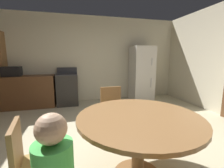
{
  "coord_description": "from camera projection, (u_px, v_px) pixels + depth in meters",
  "views": [
    {
      "loc": [
        -0.52,
        -2.03,
        1.37
      ],
      "look_at": [
        0.24,
        1.01,
        0.85
      ],
      "focal_mm": 24.27,
      "sensor_mm": 36.0,
      "label": 1
    }
  ],
  "objects": [
    {
      "name": "ground_plane",
      "position": [
        113.0,
        150.0,
        2.29
      ],
      "size": [
        14.0,
        14.0,
        0.0
      ],
      "primitive_type": "plane",
      "color": "beige"
    },
    {
      "name": "wall_back",
      "position": [
        90.0,
        59.0,
        4.95
      ],
      "size": [
        6.19,
        0.12,
        2.7
      ],
      "primitive_type": "cube",
      "color": "beige",
      "rests_on": "ground"
    },
    {
      "name": "kitchen_counter",
      "position": [
        23.0,
        92.0,
        4.25
      ],
      "size": [
        1.72,
        0.6,
        0.9
      ],
      "primitive_type": "cube",
      "color": "brown",
      "rests_on": "ground"
    },
    {
      "name": "oven_range",
      "position": [
        68.0,
        89.0,
        4.54
      ],
      "size": [
        0.6,
        0.6,
        1.1
      ],
      "color": "#2D2B28",
      "rests_on": "ground"
    },
    {
      "name": "refrigerator",
      "position": [
        141.0,
        74.0,
        4.99
      ],
      "size": [
        0.68,
        0.68,
        1.76
      ],
      "color": "silver",
      "rests_on": "ground"
    },
    {
      "name": "microwave",
      "position": [
        12.0,
        71.0,
        4.1
      ],
      "size": [
        0.44,
        0.32,
        0.26
      ],
      "primitive_type": "cube",
      "color": "black",
      "rests_on": "kitchen_counter"
    },
    {
      "name": "dining_table",
      "position": [
        139.0,
        128.0,
        1.67
      ],
      "size": [
        1.35,
        1.35,
        0.76
      ],
      "color": "olive",
      "rests_on": "ground"
    },
    {
      "name": "chair_north",
      "position": [
        112.0,
        108.0,
        2.68
      ],
      "size": [
        0.41,
        0.41,
        0.87
      ],
      "rotation": [
        0.0,
        0.0,
        4.74
      ],
      "color": "olive",
      "rests_on": "ground"
    },
    {
      "name": "chair_west",
      "position": [
        34.0,
        163.0,
        1.28
      ],
      "size": [
        0.46,
        0.46,
        0.87
      ],
      "rotation": [
        0.0,
        0.0,
        6.45
      ],
      "color": "olive",
      "rests_on": "ground"
    }
  ]
}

